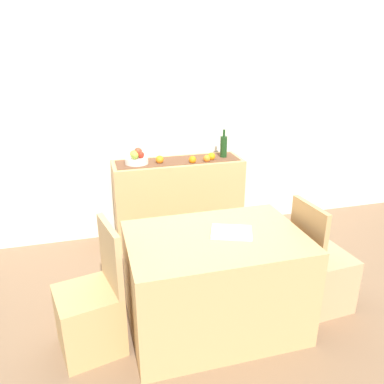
% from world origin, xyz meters
% --- Properties ---
extents(ground_plane, '(6.40, 6.40, 0.02)m').
position_xyz_m(ground_plane, '(0.00, 0.00, -0.01)').
color(ground_plane, '#86684D').
rests_on(ground_plane, ground).
extents(room_wall_rear, '(6.40, 0.06, 2.70)m').
position_xyz_m(room_wall_rear, '(0.00, 1.18, 1.35)').
color(room_wall_rear, silver).
rests_on(room_wall_rear, ground).
extents(sideboard_console, '(1.32, 0.42, 0.87)m').
position_xyz_m(sideboard_console, '(-0.02, 0.92, 0.43)').
color(sideboard_console, tan).
rests_on(sideboard_console, ground).
extents(table_runner, '(1.24, 0.32, 0.01)m').
position_xyz_m(table_runner, '(-0.02, 0.92, 0.87)').
color(table_runner, brown).
rests_on(table_runner, sideboard_console).
extents(fruit_bowl, '(0.23, 0.23, 0.06)m').
position_xyz_m(fruit_bowl, '(-0.44, 0.92, 0.91)').
color(fruit_bowl, white).
rests_on(fruit_bowl, table_runner).
extents(apple_center, '(0.07, 0.07, 0.07)m').
position_xyz_m(apple_center, '(-0.46, 0.93, 0.97)').
color(apple_center, gold).
rests_on(apple_center, fruit_bowl).
extents(apple_front, '(0.07, 0.07, 0.07)m').
position_xyz_m(apple_front, '(-0.40, 0.88, 0.97)').
color(apple_front, red).
rests_on(apple_front, fruit_bowl).
extents(apple_left, '(0.08, 0.08, 0.08)m').
position_xyz_m(apple_left, '(-0.41, 0.98, 0.98)').
color(apple_left, '#BC3E27').
rests_on(apple_left, fruit_bowl).
extents(apple_right, '(0.07, 0.07, 0.07)m').
position_xyz_m(apple_right, '(-0.46, 0.86, 0.97)').
color(apple_right, '#8DAA3B').
rests_on(apple_right, fruit_bowl).
extents(wine_bottle, '(0.07, 0.07, 0.29)m').
position_xyz_m(wine_bottle, '(0.47, 0.92, 0.99)').
color(wine_bottle, '#193D18').
rests_on(wine_bottle, sideboard_console).
extents(orange_loose_end, '(0.08, 0.08, 0.08)m').
position_xyz_m(orange_loose_end, '(0.32, 0.86, 0.91)').
color(orange_loose_end, orange).
rests_on(orange_loose_end, sideboard_console).
extents(orange_loose_far, '(0.07, 0.07, 0.07)m').
position_xyz_m(orange_loose_far, '(0.10, 0.80, 0.91)').
color(orange_loose_far, orange).
rests_on(orange_loose_far, sideboard_console).
extents(orange_loose_near_bowl, '(0.08, 0.08, 0.08)m').
position_xyz_m(orange_loose_near_bowl, '(-0.22, 0.88, 0.91)').
color(orange_loose_near_bowl, orange).
rests_on(orange_loose_near_bowl, sideboard_console).
extents(orange_loose_mid, '(0.07, 0.07, 0.07)m').
position_xyz_m(orange_loose_mid, '(0.25, 0.81, 0.90)').
color(orange_loose_mid, orange).
rests_on(orange_loose_mid, sideboard_console).
extents(dining_table, '(1.22, 0.83, 0.74)m').
position_xyz_m(dining_table, '(-0.09, -0.50, 0.37)').
color(dining_table, tan).
rests_on(dining_table, ground).
extents(open_book, '(0.34, 0.30, 0.02)m').
position_xyz_m(open_book, '(0.03, -0.49, 0.75)').
color(open_book, white).
rests_on(open_book, dining_table).
extents(chair_near_window, '(0.48, 0.48, 0.90)m').
position_xyz_m(chair_near_window, '(-0.96, -0.49, 0.27)').
color(chair_near_window, tan).
rests_on(chair_near_window, ground).
extents(chair_by_corner, '(0.43, 0.43, 0.90)m').
position_xyz_m(chair_by_corner, '(0.78, -0.50, 0.27)').
color(chair_by_corner, tan).
rests_on(chair_by_corner, ground).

